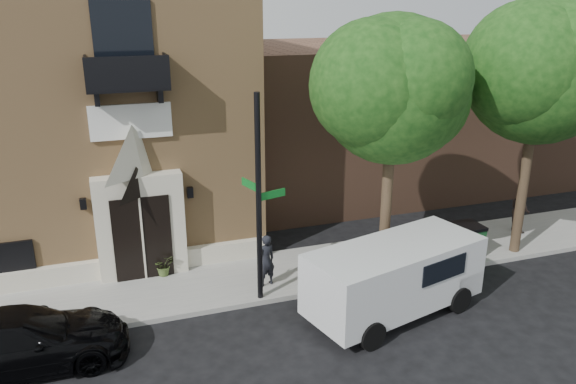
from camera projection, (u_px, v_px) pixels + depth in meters
name	position (u px, v px, depth m)	size (l,w,h in m)	color
ground	(193.00, 317.00, 15.30)	(120.00, 120.00, 0.00)	black
sidewalk	(217.00, 284.00, 16.92)	(42.00, 3.00, 0.15)	gray
church	(64.00, 105.00, 19.98)	(12.20, 11.01, 9.30)	tan
neighbour_building	(414.00, 113.00, 25.96)	(18.00, 8.00, 6.40)	brown
street_tree_left	(396.00, 89.00, 15.53)	(4.97, 4.38, 7.77)	#38281C
street_tree_mid	(543.00, 69.00, 16.95)	(5.21, 4.64, 8.25)	#38281C
black_sedan	(19.00, 341.00, 13.00)	(2.00, 4.93, 1.43)	black
cargo_van	(399.00, 275.00, 15.22)	(5.31, 3.16, 2.03)	silver
street_sign	(259.00, 200.00, 15.10)	(1.08, 0.90, 5.85)	black
fire_hydrant	(393.00, 258.00, 17.44)	(0.49, 0.39, 0.87)	maroon
dumpster	(457.00, 241.00, 18.41)	(1.65, 0.97, 1.07)	#0F3A18
planter	(164.00, 265.00, 17.21)	(0.60, 0.52, 0.67)	#495F2A
pedestrian_near	(266.00, 260.00, 16.47)	(0.58, 0.38, 1.59)	black
pedestrian_far	(520.00, 210.00, 20.40)	(0.78, 0.61, 1.61)	#2F221F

